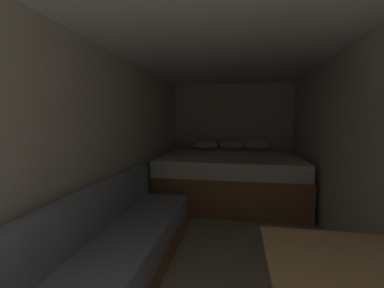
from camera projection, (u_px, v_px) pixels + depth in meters
name	position (u px, v px, depth m)	size (l,w,h in m)	color
ground_plane	(224.00, 250.00, 2.64)	(7.21, 7.21, 0.00)	#A39984
wall_back	(232.00, 135.00, 5.12)	(2.40, 0.05, 2.01)	beige
wall_left	(114.00, 150.00, 2.75)	(0.05, 5.21, 2.01)	beige
wall_right	(355.00, 155.00, 2.34)	(0.05, 5.21, 2.01)	beige
ceiling_slab	(226.00, 44.00, 2.44)	(2.40, 5.21, 0.05)	white
bed	(230.00, 177.00, 4.26)	(2.18, 1.76, 0.94)	olive
sofa_left	(112.00, 257.00, 2.05)	(0.66, 2.65, 0.76)	#9E7247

